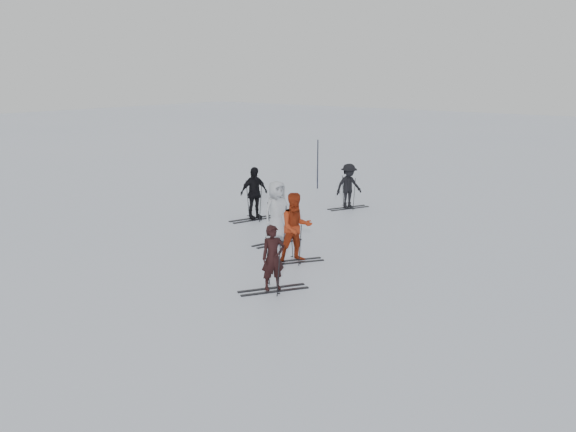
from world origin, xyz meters
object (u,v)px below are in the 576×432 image
(skier_uphill_far, at_px, (349,187))
(skier_red, at_px, (296,228))
(skier_near_dark, at_px, (273,259))
(piste_marker, at_px, (318,164))
(skier_grey, at_px, (277,213))
(skier_uphill_left, at_px, (254,194))

(skier_uphill_far, bearing_deg, skier_red, -134.49)
(skier_near_dark, relative_size, skier_uphill_far, 0.94)
(skier_uphill_far, distance_m, piste_marker, 4.01)
(skier_near_dark, distance_m, piste_marker, 12.87)
(skier_red, distance_m, skier_grey, 1.93)
(skier_near_dark, xyz_separation_m, skier_uphill_left, (-5.04, 5.08, 0.12))
(skier_near_dark, relative_size, skier_red, 0.83)
(skier_red, relative_size, piste_marker, 0.88)
(skier_near_dark, xyz_separation_m, piste_marker, (-6.68, 11.00, 0.28))
(piste_marker, bearing_deg, skier_grey, -61.92)
(skier_uphill_left, relative_size, piste_marker, 0.85)
(skier_near_dark, relative_size, skier_grey, 0.83)
(skier_red, xyz_separation_m, skier_uphill_far, (-2.56, 6.45, -0.11))
(skier_red, bearing_deg, skier_near_dark, -121.81)
(skier_red, bearing_deg, piste_marker, 66.25)
(skier_uphill_left, bearing_deg, skier_red, -109.21)
(skier_grey, distance_m, skier_uphill_left, 3.13)
(skier_uphill_far, height_order, piste_marker, piste_marker)
(skier_near_dark, xyz_separation_m, skier_uphill_far, (-3.52, 8.54, 0.05))
(skier_uphill_left, distance_m, skier_uphill_far, 3.78)
(skier_grey, height_order, skier_uphill_left, skier_grey)
(skier_uphill_far, bearing_deg, piste_marker, 75.96)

